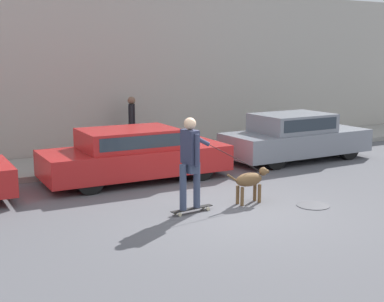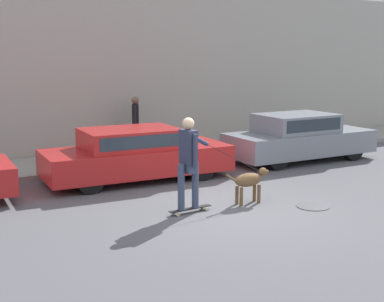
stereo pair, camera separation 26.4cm
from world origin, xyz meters
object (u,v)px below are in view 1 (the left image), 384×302
(pedestrian_with_bag, at_px, (132,121))
(fire_hydrant, at_px, (347,136))
(skateboarder, at_px, (191,158))
(parked_car_2, at_px, (295,138))
(dog, at_px, (250,181))
(parked_car_1, at_px, (134,155))

(pedestrian_with_bag, xyz_separation_m, fire_hydrant, (6.62, -1.95, -0.70))
(skateboarder, bearing_deg, pedestrian_with_bag, 72.07)
(parked_car_2, xyz_separation_m, fire_hydrant, (2.83, 0.77, -0.29))
(dog, distance_m, skateboarder, 1.50)
(pedestrian_with_bag, relative_size, fire_hydrant, 2.42)
(dog, distance_m, pedestrian_with_bag, 5.70)
(parked_car_2, distance_m, pedestrian_with_bag, 4.69)
(parked_car_1, bearing_deg, dog, -65.52)
(parked_car_1, height_order, pedestrian_with_bag, pedestrian_with_bag)
(parked_car_2, bearing_deg, skateboarder, -149.83)
(parked_car_1, relative_size, skateboarder, 2.09)
(pedestrian_with_bag, bearing_deg, skateboarder, 102.14)
(pedestrian_with_bag, bearing_deg, parked_car_1, 92.22)
(parked_car_1, relative_size, dog, 4.34)
(dog, relative_size, pedestrian_with_bag, 0.64)
(skateboarder, height_order, pedestrian_with_bag, skateboarder)
(parked_car_2, xyz_separation_m, pedestrian_with_bag, (-3.79, 2.73, 0.41))
(parked_car_1, distance_m, pedestrian_with_bag, 2.99)
(parked_car_1, height_order, fire_hydrant, parked_car_1)
(dog, relative_size, skateboarder, 0.48)
(skateboarder, distance_m, fire_hydrant, 8.80)
(parked_car_1, distance_m, parked_car_2, 4.95)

